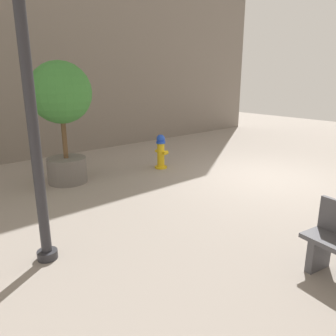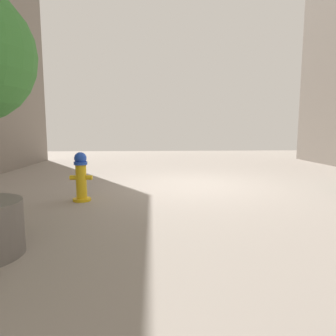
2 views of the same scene
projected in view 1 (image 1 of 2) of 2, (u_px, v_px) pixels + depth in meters
name	position (u px, v px, depth m)	size (l,w,h in m)	color
ground_plane	(266.00, 177.00, 8.27)	(23.40, 23.40, 0.00)	gray
fire_hydrant	(161.00, 151.00, 8.98)	(0.42, 0.40, 0.94)	gold
planter_tree	(62.00, 105.00, 7.42)	(1.39, 1.39, 2.81)	slate
street_lamp	(29.00, 91.00, 4.00)	(0.36, 0.36, 3.68)	#2D2D33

